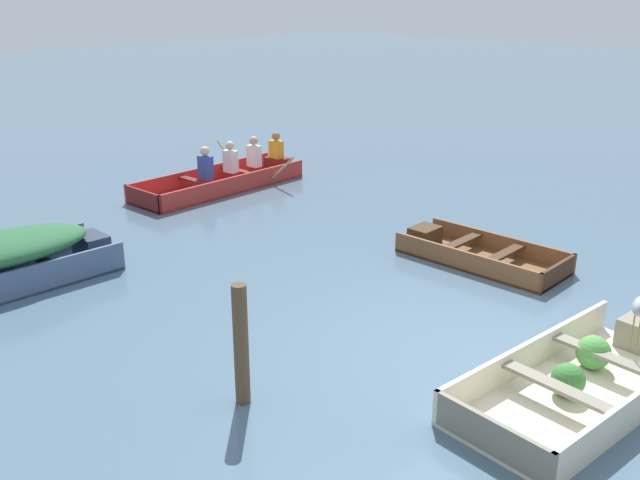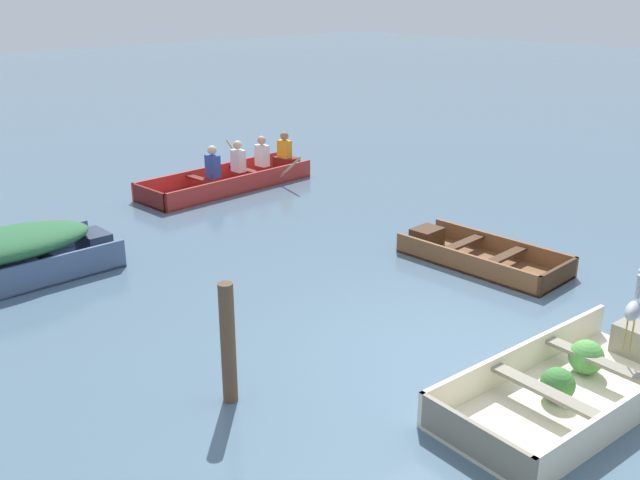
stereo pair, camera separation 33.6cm
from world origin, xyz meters
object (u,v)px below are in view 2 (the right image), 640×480
object	(u,v)px
dinghy_cream_foreground	(579,381)
heron_on_dinghy	(633,308)
skiff_slate_blue_mid_moored	(8,251)
rowboat_red_with_crew	(237,175)
skiff_wooden_brown_near_moored	(476,255)
mooring_post	(228,344)

from	to	relation	value
dinghy_cream_foreground	heron_on_dinghy	size ratio (longest dim) A/B	3.70
skiff_slate_blue_mid_moored	dinghy_cream_foreground	bearing A→B (deg)	-66.38
dinghy_cream_foreground	rowboat_red_with_crew	bearing A→B (deg)	75.36
skiff_wooden_brown_near_moored	mooring_post	world-z (taller)	mooring_post
rowboat_red_with_crew	mooring_post	world-z (taller)	mooring_post
dinghy_cream_foreground	mooring_post	distance (m)	3.49
rowboat_red_with_crew	heron_on_dinghy	size ratio (longest dim) A/B	4.39
skiff_wooden_brown_near_moored	mooring_post	bearing A→B (deg)	-174.07
skiff_wooden_brown_near_moored	mooring_post	xyz separation A→B (m)	(-4.84, -0.50, 0.52)
rowboat_red_with_crew	dinghy_cream_foreground	bearing A→B (deg)	-104.64
rowboat_red_with_crew	mooring_post	size ratio (longest dim) A/B	2.95
skiff_wooden_brown_near_moored	heron_on_dinghy	world-z (taller)	heron_on_dinghy
dinghy_cream_foreground	skiff_wooden_brown_near_moored	world-z (taller)	dinghy_cream_foreground
heron_on_dinghy	mooring_post	distance (m)	3.98
skiff_wooden_brown_near_moored	mooring_post	distance (m)	4.89
dinghy_cream_foreground	rowboat_red_with_crew	distance (m)	8.88
dinghy_cream_foreground	skiff_wooden_brown_near_moored	size ratio (longest dim) A/B	1.28
dinghy_cream_foreground	mooring_post	bearing A→B (deg)	138.55
dinghy_cream_foreground	mooring_post	xyz separation A→B (m)	(-2.59, 2.29, 0.48)
dinghy_cream_foreground	skiff_wooden_brown_near_moored	distance (m)	3.58
rowboat_red_with_crew	mooring_post	bearing A→B (deg)	-127.53
heron_on_dinghy	dinghy_cream_foreground	bearing A→B (deg)	154.89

